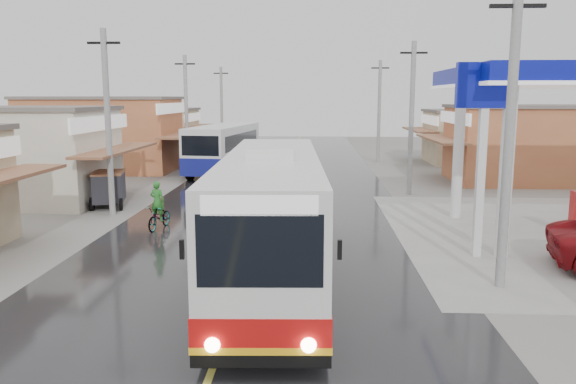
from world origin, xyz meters
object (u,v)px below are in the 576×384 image
cyclist (159,213)px  tricycle_near (109,187)px  second_bus (224,148)px  coach_bus (272,215)px

cyclist → tricycle_near: bearing=139.8°
cyclist → tricycle_near: cyclist is taller
second_bus → coach_bus: bearing=-70.1°
second_bus → tricycle_near: 12.64m
coach_bus → tricycle_near: size_ratio=5.35×
cyclist → coach_bus: bearing=-39.6°
tricycle_near → coach_bus: bearing=-63.1°
coach_bus → cyclist: coach_bus is taller
coach_bus → cyclist: bearing=127.8°
coach_bus → second_bus: size_ratio=1.23×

